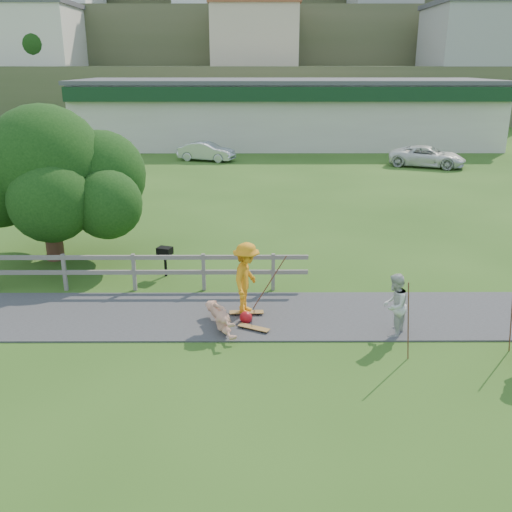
% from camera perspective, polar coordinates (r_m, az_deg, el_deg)
% --- Properties ---
extents(ground, '(260.00, 260.00, 0.00)m').
position_cam_1_polar(ground, '(13.66, -6.34, -8.59)').
color(ground, '#2A4F16').
rests_on(ground, ground).
extents(path, '(34.00, 3.00, 0.04)m').
position_cam_1_polar(path, '(15.00, -5.76, -5.90)').
color(path, '#333335').
rests_on(path, ground).
extents(fence, '(15.05, 0.10, 1.10)m').
position_cam_1_polar(fence, '(17.42, -20.59, -1.01)').
color(fence, slate).
rests_on(fence, ground).
extents(strip_mall, '(32.50, 10.75, 5.10)m').
position_cam_1_polar(strip_mall, '(47.23, 2.94, 14.19)').
color(strip_mall, beige).
rests_on(strip_mall, ground).
extents(hillside, '(220.00, 67.00, 47.50)m').
position_cam_1_polar(hillside, '(103.72, -1.15, 23.17)').
color(hillside, '#465230').
rests_on(hillside, ground).
extents(skater_rider, '(0.99, 1.36, 1.88)m').
position_cam_1_polar(skater_rider, '(14.58, -0.97, -2.61)').
color(skater_rider, orange).
rests_on(skater_rider, ground).
extents(skater_fallen, '(1.79, 0.97, 0.64)m').
position_cam_1_polar(skater_fallen, '(14.11, -3.49, -6.15)').
color(skater_fallen, tan).
rests_on(skater_fallen, ground).
extents(spectator_a, '(0.89, 0.96, 1.57)m').
position_cam_1_polar(spectator_a, '(13.98, 13.68, -4.83)').
color(spectator_a, beige).
rests_on(spectator_a, ground).
extents(car_silver, '(4.05, 2.46, 1.26)m').
position_cam_1_polar(car_silver, '(39.21, -4.99, 10.37)').
color(car_silver, '#B7BABF').
rests_on(car_silver, ground).
extents(car_white, '(5.17, 3.82, 1.31)m').
position_cam_1_polar(car_white, '(38.34, 16.74, 9.51)').
color(car_white, silver).
rests_on(car_white, ground).
extents(tree, '(6.09, 6.09, 4.23)m').
position_cam_1_polar(tree, '(19.76, -20.00, 5.52)').
color(tree, '#12330E').
rests_on(tree, ground).
extents(bbq, '(0.51, 0.45, 0.93)m').
position_cam_1_polar(bbq, '(17.72, -9.05, -0.57)').
color(bbq, black).
rests_on(bbq, ground).
extents(longboard_rider, '(0.89, 0.24, 0.10)m').
position_cam_1_polar(longboard_rider, '(14.93, -0.95, -5.80)').
color(longboard_rider, brown).
rests_on(longboard_rider, ground).
extents(longboard_fallen, '(0.81, 0.54, 0.09)m').
position_cam_1_polar(longboard_fallen, '(14.11, -0.22, -7.34)').
color(longboard_fallen, brown).
rests_on(longboard_fallen, ground).
extents(helmet, '(0.32, 0.32, 0.32)m').
position_cam_1_polar(helmet, '(14.47, -1.02, -6.14)').
color(helmet, '#AD1016').
rests_on(helmet, ground).
extents(pole_rider, '(0.03, 0.03, 1.75)m').
position_cam_1_polar(pole_rider, '(14.99, 1.34, -2.29)').
color(pole_rider, brown).
rests_on(pole_rider, ground).
extents(pole_spec_left, '(0.03, 0.03, 1.83)m').
position_cam_1_polar(pole_spec_left, '(12.91, 14.98, -6.33)').
color(pole_spec_left, brown).
rests_on(pole_spec_left, ground).
extents(pole_spec_right, '(0.03, 0.03, 1.85)m').
position_cam_1_polar(pole_spec_right, '(14.02, 24.19, -5.32)').
color(pole_spec_right, brown).
rests_on(pole_spec_right, ground).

